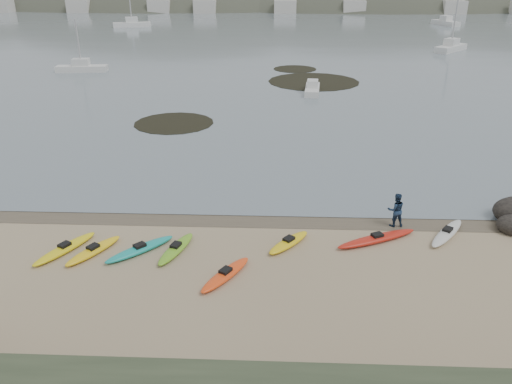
{
  "coord_description": "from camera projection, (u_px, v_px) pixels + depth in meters",
  "views": [
    {
      "loc": [
        1.04,
        -25.02,
        12.65
      ],
      "look_at": [
        0.0,
        0.0,
        1.5
      ],
      "focal_mm": 35.0,
      "sensor_mm": 36.0,
      "label": 1
    }
  ],
  "objects": [
    {
      "name": "wet_sand",
      "position": [
        256.0,
        219.0,
        27.75
      ],
      "size": [
        60.0,
        60.0,
        0.0
      ],
      "primitive_type": "plane",
      "color": "brown",
      "rests_on": "ground"
    },
    {
      "name": "moored_boats",
      "position": [
        302.0,
        34.0,
        103.16
      ],
      "size": [
        84.92,
        85.04,
        1.25
      ],
      "color": "silver",
      "rests_on": "ground"
    },
    {
      "name": "ground",
      "position": [
        256.0,
        216.0,
        28.03
      ],
      "size": [
        600.0,
        600.0,
        0.0
      ],
      "primitive_type": "plane",
      "color": "tan",
      "rests_on": "ground"
    },
    {
      "name": "kayaks",
      "position": [
        235.0,
        247.0,
        24.57
      ],
      "size": [
        21.85,
        7.7,
        0.34
      ],
      "color": "silver",
      "rests_on": "ground"
    },
    {
      "name": "far_town",
      "position": [
        294.0,
        7.0,
        159.34
      ],
      "size": [
        199.0,
        5.0,
        4.0
      ],
      "color": "beige",
      "rests_on": "ground"
    },
    {
      "name": "person_east",
      "position": [
        396.0,
        210.0,
        26.62
      ],
      "size": [
        0.98,
        0.8,
        1.89
      ],
      "primitive_type": "imported",
      "rotation": [
        0.0,
        0.0,
        3.24
      ],
      "color": "navy",
      "rests_on": "ground"
    },
    {
      "name": "kelp_mats",
      "position": [
        284.0,
        87.0,
        59.1
      ],
      "size": [
        23.01,
        34.04,
        0.04
      ],
      "color": "black",
      "rests_on": "water"
    },
    {
      "name": "far_hills",
      "position": [
        368.0,
        45.0,
        210.06
      ],
      "size": [
        550.0,
        135.0,
        80.0
      ],
      "color": "#384235",
      "rests_on": "ground"
    }
  ]
}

